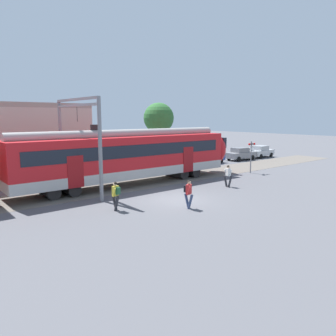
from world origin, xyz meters
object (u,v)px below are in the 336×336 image
Objects in this scene: pedestrian_red at (188,192)px; pedestrian_white at (228,174)px; parked_car_blue at (209,157)px; parked_car_grey at (241,154)px; pedestrian_yellow at (116,193)px; parked_car_silver at (261,151)px; crossing_signal at (251,152)px.

pedestrian_red and pedestrian_white have the same top height.
pedestrian_white is (6.38, 2.48, -0.03)m from pedestrian_red.
parked_car_grey is (5.29, -0.35, 0.00)m from parked_car_blue.
pedestrian_red reaches higher than parked_car_grey.
pedestrian_yellow is at bearing -178.82° from pedestrian_white.
parked_car_silver is 1.36× the size of crossing_signal.
pedestrian_yellow is 4.16m from pedestrian_red.
pedestrian_yellow is 0.41× the size of parked_car_silver.
crossing_signal is at bearing 22.98° from pedestrian_white.
pedestrian_white reaches higher than parked_car_grey.
pedestrian_yellow is 16.61m from crossing_signal.
parked_car_blue and parked_car_silver have the same top height.
pedestrian_red is 26.66m from parked_car_silver.
pedestrian_red is 6.85m from pedestrian_white.
parked_car_blue is 9.52m from parked_car_silver.
pedestrian_white is at bearing -129.48° from parked_car_blue.
pedestrian_yellow is 25.00m from parked_car_grey.
pedestrian_yellow is 1.00× the size of pedestrian_white.
parked_car_grey is (13.26, 9.32, -0.18)m from pedestrian_white.
crossing_signal is at bearing 10.22° from pedestrian_yellow.
pedestrian_red is at bearing -153.55° from parked_car_silver.
crossing_signal reaches higher than parked_car_grey.
pedestrian_yellow reaches higher than parked_car_silver.
pedestrian_yellow and pedestrian_white have the same top height.
crossing_signal is (-6.80, -6.59, 1.23)m from parked_car_grey.
pedestrian_white is 7.09m from crossing_signal.
crossing_signal is (6.46, 2.74, 1.05)m from pedestrian_white.
parked_car_grey is 4.23m from parked_car_silver.
parked_car_blue is 1.00× the size of parked_car_grey.
pedestrian_red is at bearing -158.73° from pedestrian_white.
pedestrian_red reaches higher than parked_car_blue.
parked_car_blue is 7.21m from crossing_signal.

